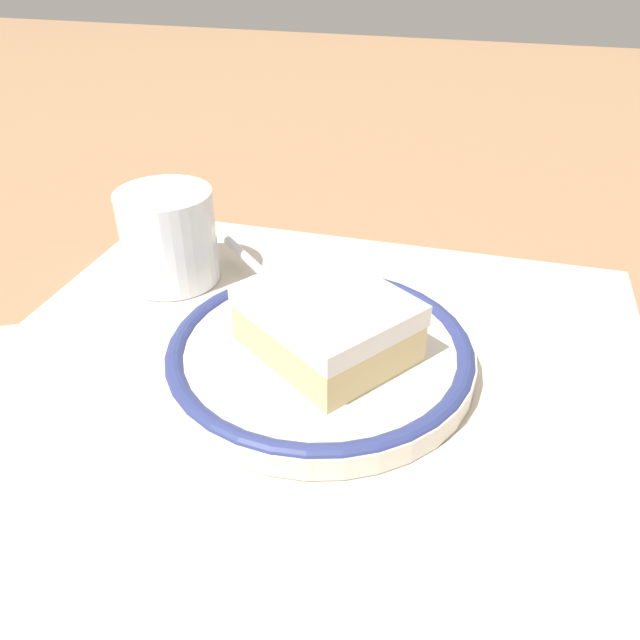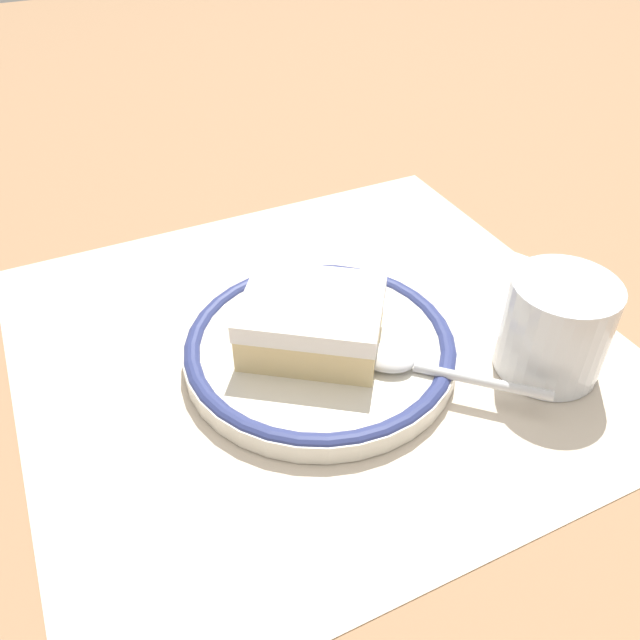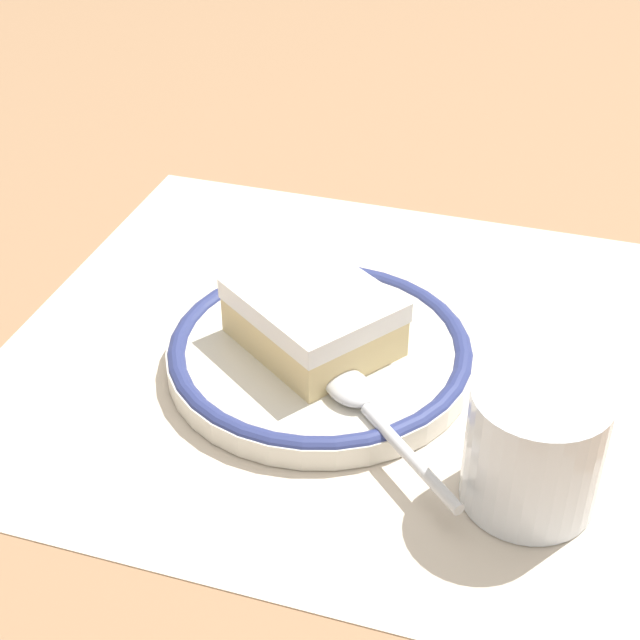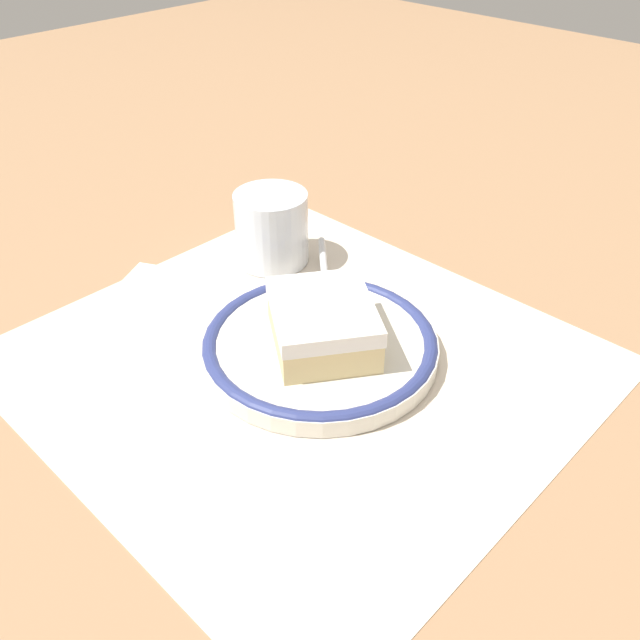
# 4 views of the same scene
# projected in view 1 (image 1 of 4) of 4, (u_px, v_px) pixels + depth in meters

# --- Properties ---
(ground_plane) EXTENTS (2.40, 2.40, 0.00)m
(ground_plane) POSITION_uv_depth(u_px,v_px,m) (304.00, 381.00, 0.39)
(ground_plane) COLOR #9E7551
(placemat) EXTENTS (0.40, 0.43, 0.00)m
(placemat) POSITION_uv_depth(u_px,v_px,m) (304.00, 380.00, 0.39)
(placemat) COLOR beige
(placemat) RESTS_ON ground_plane
(plate) EXTENTS (0.20, 0.20, 0.02)m
(plate) POSITION_uv_depth(u_px,v_px,m) (320.00, 353.00, 0.40)
(plate) COLOR silver
(plate) RESTS_ON placemat
(cake_slice) EXTENTS (0.12, 0.12, 0.04)m
(cake_slice) POSITION_uv_depth(u_px,v_px,m) (327.00, 323.00, 0.38)
(cake_slice) COLOR beige
(cake_slice) RESTS_ON plate
(spoon) EXTENTS (0.10, 0.11, 0.01)m
(spoon) POSITION_uv_depth(u_px,v_px,m) (282.00, 289.00, 0.45)
(spoon) COLOR silver
(spoon) RESTS_ON plate
(cup) EXTENTS (0.07, 0.07, 0.07)m
(cup) POSITION_uv_depth(u_px,v_px,m) (170.00, 243.00, 0.48)
(cup) COLOR silver
(cup) RESTS_ON placemat
(napkin) EXTENTS (0.17, 0.17, 0.00)m
(napkin) POSITION_uv_depth(u_px,v_px,m) (77.00, 368.00, 0.40)
(napkin) COLOR white
(napkin) RESTS_ON placemat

